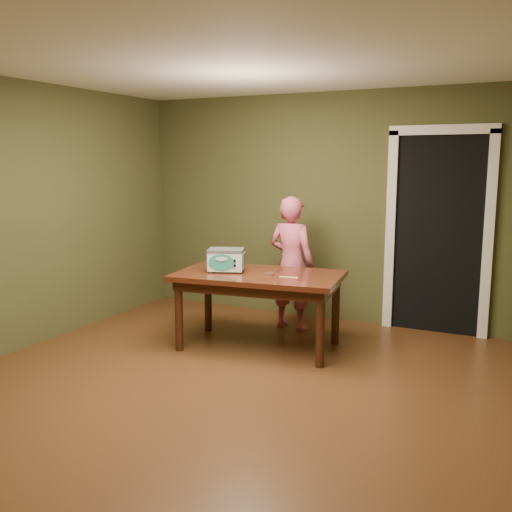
# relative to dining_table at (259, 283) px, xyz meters

# --- Properties ---
(floor) EXTENTS (5.00, 5.00, 0.00)m
(floor) POSITION_rel_dining_table_xyz_m (0.18, -1.17, -0.65)
(floor) COLOR #542B18
(floor) RESTS_ON ground
(room_shell) EXTENTS (4.52, 5.02, 2.61)m
(room_shell) POSITION_rel_dining_table_xyz_m (0.18, -1.17, 1.06)
(room_shell) COLOR #454826
(room_shell) RESTS_ON ground
(doorway) EXTENTS (1.10, 0.66, 2.25)m
(doorway) POSITION_rel_dining_table_xyz_m (1.48, 1.61, 0.41)
(doorway) COLOR black
(doorway) RESTS_ON ground
(dining_table) EXTENTS (1.70, 1.09, 0.75)m
(dining_table) POSITION_rel_dining_table_xyz_m (0.00, 0.00, 0.00)
(dining_table) COLOR #3A150D
(dining_table) RESTS_ON floor
(toy_oven) EXTENTS (0.42, 0.35, 0.23)m
(toy_oven) POSITION_rel_dining_table_xyz_m (-0.33, -0.05, 0.22)
(toy_oven) COLOR #4C4F54
(toy_oven) RESTS_ON dining_table
(baking_pan) EXTENTS (0.10, 0.10, 0.02)m
(baking_pan) POSITION_rel_dining_table_xyz_m (0.13, -0.04, 0.11)
(baking_pan) COLOR silver
(baking_pan) RESTS_ON dining_table
(spatula) EXTENTS (0.18, 0.04, 0.01)m
(spatula) POSITION_rel_dining_table_xyz_m (0.35, -0.07, 0.10)
(spatula) COLOR #EBD966
(spatula) RESTS_ON dining_table
(child) EXTENTS (0.57, 0.42, 1.46)m
(child) POSITION_rel_dining_table_xyz_m (0.04, 0.74, 0.08)
(child) COLOR #C95370
(child) RESTS_ON floor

